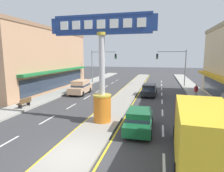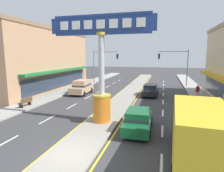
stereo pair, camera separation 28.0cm
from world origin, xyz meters
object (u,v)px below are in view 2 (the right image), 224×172
at_px(district_sign, 101,72).
at_px(traffic_light_left_side, 103,61).
at_px(box_truck_near_left_lane, 198,133).
at_px(suv_far_right_lane, 82,87).
at_px(sedan_mid_left_lane, 138,120).
at_px(traffic_light_right_side, 177,62).
at_px(sedan_near_right_lane, 150,90).
at_px(storefront_left, 33,60).
at_px(street_bench, 26,102).
at_px(pedestrian_far_side, 198,91).

bearing_deg(district_sign, traffic_light_left_side, 107.70).
bearing_deg(box_truck_near_left_lane, suv_far_right_lane, 130.13).
bearing_deg(traffic_light_left_side, district_sign, -72.30).
bearing_deg(sedan_mid_left_lane, traffic_light_right_side, 80.25).
xyz_separation_m(traffic_light_right_side, sedan_mid_left_lane, (-3.58, -20.85, -3.46)).
height_order(traffic_light_left_side, sedan_near_right_lane, traffic_light_left_side).
relative_size(suv_far_right_lane, sedan_mid_left_lane, 1.08).
height_order(district_sign, storefront_left, storefront_left).
xyz_separation_m(sedan_mid_left_lane, street_bench, (-11.58, 2.83, -0.14)).
height_order(traffic_light_left_side, pedestrian_far_side, traffic_light_left_side).
bearing_deg(storefront_left, sedan_near_right_lane, -1.66).
distance_m(suv_far_right_lane, box_truck_near_left_lane, 19.29).
distance_m(traffic_light_right_side, sedan_near_right_lane, 9.97).
height_order(street_bench, pedestrian_far_side, pedestrian_far_side).
bearing_deg(box_truck_near_left_lane, street_bench, 156.29).
relative_size(traffic_light_left_side, traffic_light_right_side, 1.00).
relative_size(traffic_light_left_side, street_bench, 3.88).
xyz_separation_m(suv_far_right_lane, pedestrian_far_side, (14.72, 0.10, 0.13)).
bearing_deg(sedan_near_right_lane, box_truck_near_left_lane, -78.52).
distance_m(district_sign, pedestrian_far_side, 13.65).
relative_size(district_sign, storefront_left, 0.39).
bearing_deg(traffic_light_right_side, sedan_near_right_lane, -112.56).
xyz_separation_m(district_sign, traffic_light_right_side, (6.53, 19.99, 0.24)).
relative_size(traffic_light_right_side, suv_far_right_lane, 1.33).
bearing_deg(traffic_light_right_side, district_sign, -108.10).
xyz_separation_m(storefront_left, sedan_mid_left_lane, (18.01, -12.74, -3.79)).
xyz_separation_m(suv_far_right_lane, box_truck_near_left_lane, (12.42, -14.74, 0.71)).
bearing_deg(storefront_left, district_sign, -38.26).
bearing_deg(storefront_left, suv_far_right_lane, -10.74).
height_order(suv_far_right_lane, pedestrian_far_side, suv_far_right_lane).
distance_m(district_sign, sedan_near_right_lane, 12.16).
bearing_deg(sedan_mid_left_lane, suv_far_right_lane, 129.74).
xyz_separation_m(sedan_near_right_lane, suv_far_right_lane, (-9.20, -1.15, 0.20)).
bearing_deg(box_truck_near_left_lane, storefront_left, 142.31).
distance_m(box_truck_near_left_lane, pedestrian_far_side, 15.02).
height_order(district_sign, suv_far_right_lane, district_sign).
distance_m(traffic_light_left_side, box_truck_near_left_lane, 28.16).
bearing_deg(traffic_light_left_side, pedestrian_far_side, -34.12).
relative_size(sedan_near_right_lane, suv_far_right_lane, 0.93).
bearing_deg(suv_far_right_lane, street_bench, -106.13).
relative_size(sedan_near_right_lane, sedan_mid_left_lane, 1.00).
xyz_separation_m(storefront_left, suv_far_right_lane, (8.81, -1.67, -3.60)).
bearing_deg(district_sign, traffic_light_right_side, 71.90).
bearing_deg(sedan_near_right_lane, suv_far_right_lane, -172.87).
bearing_deg(storefront_left, traffic_light_right_side, 20.59).
xyz_separation_m(sedan_near_right_lane, sedan_mid_left_lane, (0.00, -12.22, 0.00)).
distance_m(traffic_light_left_side, pedestrian_far_side, 18.40).
distance_m(sedan_near_right_lane, suv_far_right_lane, 9.27).
relative_size(traffic_light_right_side, box_truck_near_left_lane, 0.89).
height_order(district_sign, box_truck_near_left_lane, district_sign).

